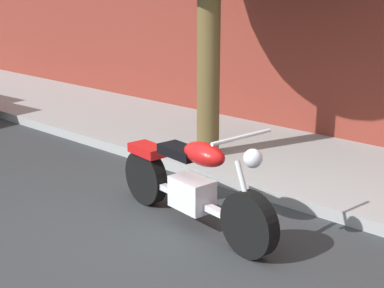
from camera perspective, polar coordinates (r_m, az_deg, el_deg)
ground_plane at (r=5.55m, az=-2.41°, el=-9.18°), size 60.00×60.00×0.00m
sidewalk at (r=7.43m, az=11.45°, el=-2.09°), size 24.51×2.44×0.14m
motorcycle at (r=5.53m, az=0.02°, el=-4.28°), size 2.21×0.75×1.11m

